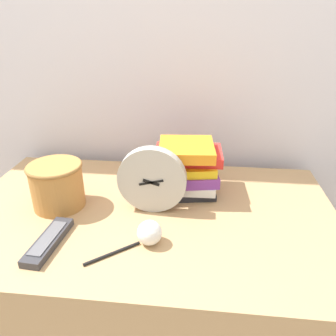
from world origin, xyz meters
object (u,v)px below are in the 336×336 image
basket (57,184)px  pen (112,253)px  book_stack (185,168)px  desk_clock (152,180)px  tv_remote (49,241)px  crumpled_paper_ball (150,233)px

basket → pen: (0.22, -0.21, -0.07)m
book_stack → pen: 0.38m
desk_clock → pen: desk_clock is taller
desk_clock → basket: desk_clock is taller
book_stack → basket: bearing=-161.0°
desk_clock → book_stack: desk_clock is taller
desk_clock → tv_remote: 0.32m
basket → tv_remote: size_ratio=0.85×
book_stack → crumpled_paper_ball: (-0.07, -0.28, -0.05)m
crumpled_paper_ball → book_stack: bearing=75.7°
book_stack → crumpled_paper_ball: size_ratio=3.88×
book_stack → tv_remote: 0.47m
pen → book_stack: bearing=65.1°
desk_clock → tv_remote: size_ratio=1.06×
basket → desk_clock: bearing=1.0°
basket → pen: basket is taller
basket → tv_remote: 0.21m
tv_remote → basket: bearing=104.4°
desk_clock → book_stack: size_ratio=0.81×
crumpled_paper_ball → tv_remote: bearing=-172.4°
book_stack → tv_remote: size_ratio=1.31×
book_stack → tv_remote: book_stack is taller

